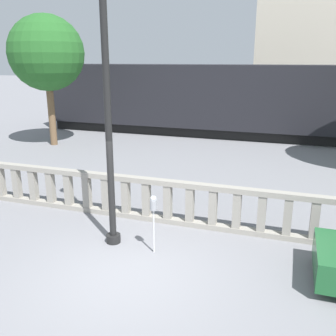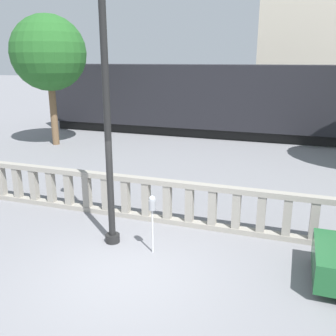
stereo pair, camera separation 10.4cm
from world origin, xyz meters
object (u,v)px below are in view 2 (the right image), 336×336
parking_meter (152,208)px  train_near (225,99)px  tree_left (49,53)px  train_far (334,93)px  lamppost (105,77)px

parking_meter → train_near: bearing=94.4°
train_near → tree_left: tree_left is taller
parking_meter → train_far: bearing=77.1°
train_far → lamppost: bearing=-105.6°
lamppost → tree_left: bearing=131.7°
lamppost → tree_left: 11.71m
lamppost → parking_meter: bearing=-7.6°
lamppost → train_far: (6.25, 22.38, -1.97)m
lamppost → parking_meter: lamppost is taller
parking_meter → train_far: (5.15, 22.53, 0.82)m
lamppost → train_near: lamppost is taller
train_near → parking_meter: bearing=-85.6°
train_near → tree_left: 9.67m
train_near → train_far: bearing=53.5°
train_far → tree_left: 19.74m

